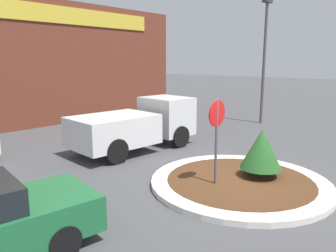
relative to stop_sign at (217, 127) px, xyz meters
name	(u,v)px	position (x,y,z in m)	size (l,w,h in m)	color
ground_plane	(239,185)	(0.70, -0.37, -1.74)	(120.00, 120.00, 0.00)	#474749
traffic_island	(239,182)	(0.70, -0.37, -1.66)	(5.06, 5.06, 0.15)	silver
stop_sign	(217,127)	(0.00, 0.00, 0.00)	(0.72, 0.07, 2.50)	#4C4C51
island_shrub	(261,149)	(1.36, -0.66, -0.75)	(1.20, 1.20, 1.41)	brown
utility_truck	(137,124)	(1.35, 4.63, -0.72)	(5.22, 2.39, 1.97)	silver
storefront_building	(52,63)	(3.38, 14.74, 1.62)	(14.75, 6.07, 6.71)	brown
light_pole	(265,53)	(9.96, 3.64, 2.19)	(0.70, 0.30, 6.74)	#4C4C51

